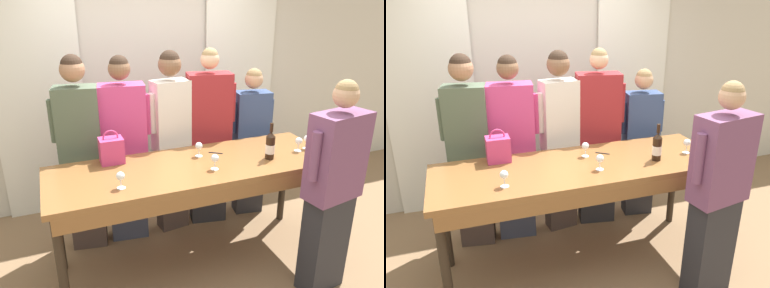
# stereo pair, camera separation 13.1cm
# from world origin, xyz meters

# --- Properties ---
(ground_plane) EXTENTS (18.00, 18.00, 0.00)m
(ground_plane) POSITION_xyz_m (0.00, 0.00, 0.00)
(ground_plane) COLOR #846647
(wall_back) EXTENTS (12.00, 0.06, 2.80)m
(wall_back) POSITION_xyz_m (0.00, 1.51, 1.40)
(wall_back) COLOR beige
(wall_back) RESTS_ON ground_plane
(curtain_panel_left) EXTENTS (0.91, 0.03, 2.69)m
(curtain_panel_left) POSITION_xyz_m (-1.17, 1.45, 1.34)
(curtain_panel_left) COLOR white
(curtain_panel_left) RESTS_ON ground_plane
(curtain_panel_right) EXTENTS (0.91, 0.03, 2.69)m
(curtain_panel_right) POSITION_xyz_m (1.17, 1.45, 1.34)
(curtain_panel_right) COLOR white
(curtain_panel_right) RESTS_ON ground_plane
(tasting_bar) EXTENTS (2.44, 0.81, 0.98)m
(tasting_bar) POSITION_xyz_m (0.00, -0.03, 0.88)
(tasting_bar) COLOR brown
(tasting_bar) RESTS_ON ground_plane
(wine_bottle) EXTENTS (0.08, 0.08, 0.32)m
(wine_bottle) POSITION_xyz_m (0.64, -0.12, 1.10)
(wine_bottle) COLOR black
(wine_bottle) RESTS_ON tasting_bar
(handbag) EXTENTS (0.20, 0.15, 0.29)m
(handbag) POSITION_xyz_m (-0.64, 0.29, 1.09)
(handbag) COLOR #C63870
(handbag) RESTS_ON tasting_bar
(wine_glass_front_left) EXTENTS (0.06, 0.06, 0.13)m
(wine_glass_front_left) POSITION_xyz_m (0.10, -0.15, 1.07)
(wine_glass_front_left) COLOR white
(wine_glass_front_left) RESTS_ON tasting_bar
(wine_glass_front_mid) EXTENTS (0.06, 0.06, 0.13)m
(wine_glass_front_mid) POSITION_xyz_m (1.08, -0.05, 1.07)
(wine_glass_front_mid) COLOR white
(wine_glass_front_mid) RESTS_ON tasting_bar
(wine_glass_front_right) EXTENTS (0.06, 0.06, 0.13)m
(wine_glass_front_right) POSITION_xyz_m (-0.67, -0.21, 1.07)
(wine_glass_front_right) COLOR white
(wine_glass_front_right) RESTS_ON tasting_bar
(wine_glass_center_left) EXTENTS (0.06, 0.06, 0.13)m
(wine_glass_center_left) POSITION_xyz_m (0.09, 0.15, 1.07)
(wine_glass_center_left) COLOR white
(wine_glass_center_left) RESTS_ON tasting_bar
(wine_glass_center_mid) EXTENTS (0.06, 0.06, 0.13)m
(wine_glass_center_mid) POSITION_xyz_m (1.01, -0.33, 1.07)
(wine_glass_center_mid) COLOR white
(wine_glass_center_mid) RESTS_ON tasting_bar
(wine_glass_center_right) EXTENTS (0.06, 0.06, 0.13)m
(wine_glass_center_right) POSITION_xyz_m (0.98, -0.07, 1.07)
(wine_glass_center_right) COLOR white
(wine_glass_center_right) RESTS_ON tasting_bar
(pen) EXTENTS (0.11, 0.08, 0.01)m
(pen) POSITION_xyz_m (0.26, 0.15, 0.98)
(pen) COLOR black
(pen) RESTS_ON tasting_bar
(guest_olive_jacket) EXTENTS (0.49, 0.30, 1.85)m
(guest_olive_jacket) POSITION_xyz_m (-0.86, 0.64, 0.96)
(guest_olive_jacket) COLOR #473833
(guest_olive_jacket) RESTS_ON ground_plane
(guest_pink_top) EXTENTS (0.54, 0.28, 1.82)m
(guest_pink_top) POSITION_xyz_m (-0.47, 0.64, 0.93)
(guest_pink_top) COLOR #383D51
(guest_pink_top) RESTS_ON ground_plane
(guest_cream_sweater) EXTENTS (0.47, 0.25, 1.85)m
(guest_cream_sweater) POSITION_xyz_m (0.00, 0.64, 0.99)
(guest_cream_sweater) COLOR #473833
(guest_cream_sweater) RESTS_ON ground_plane
(guest_striped_shirt) EXTENTS (0.55, 0.30, 1.85)m
(guest_striped_shirt) POSITION_xyz_m (0.40, 0.64, 0.94)
(guest_striped_shirt) COLOR #28282D
(guest_striped_shirt) RESTS_ON ground_plane
(guest_navy_coat) EXTENTS (0.48, 0.27, 1.63)m
(guest_navy_coat) POSITION_xyz_m (0.90, 0.64, 0.84)
(guest_navy_coat) COLOR #28282D
(guest_navy_coat) RESTS_ON ground_plane
(host_pouring) EXTENTS (0.56, 0.30, 1.75)m
(host_pouring) POSITION_xyz_m (0.85, -0.68, 0.89)
(host_pouring) COLOR #28282D
(host_pouring) RESTS_ON ground_plane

